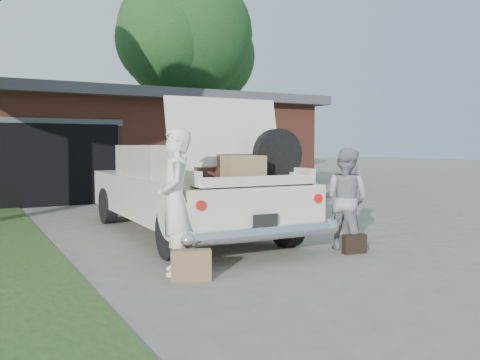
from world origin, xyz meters
TOP-DOWN VIEW (x-y plane):
  - ground at (0.00, 0.00)m, footprint 90.00×90.00m
  - house at (0.98, 11.47)m, footprint 12.80×7.80m
  - tree_right at (5.87, 16.60)m, footprint 7.39×6.43m
  - sedan at (-0.14, 2.38)m, footprint 2.33×5.78m
  - woman_left at (-1.39, -0.22)m, footprint 0.62×0.78m
  - woman_right at (1.50, -0.10)m, footprint 0.87×0.95m
  - suitcase_left at (-1.35, -0.64)m, footprint 0.51×0.32m
  - suitcase_right at (1.42, -0.42)m, footprint 0.39×0.17m

SIDE VIEW (x-z plane):
  - ground at x=0.00m, z-range 0.00..0.00m
  - suitcase_right at x=1.42m, z-range 0.00..0.29m
  - suitcase_left at x=-1.35m, z-range 0.00..0.38m
  - woman_right at x=1.50m, z-range 0.00..1.59m
  - sedan at x=-0.14m, z-range -0.34..2.03m
  - woman_left at x=-1.39m, z-range 0.00..1.85m
  - house at x=0.98m, z-range 0.02..3.32m
  - tree_right at x=5.87m, z-range 1.53..11.61m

